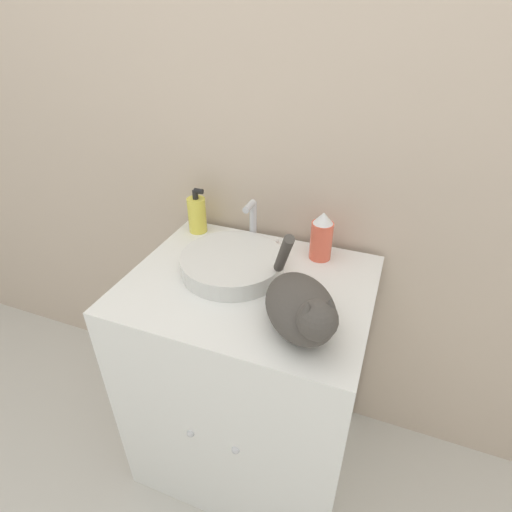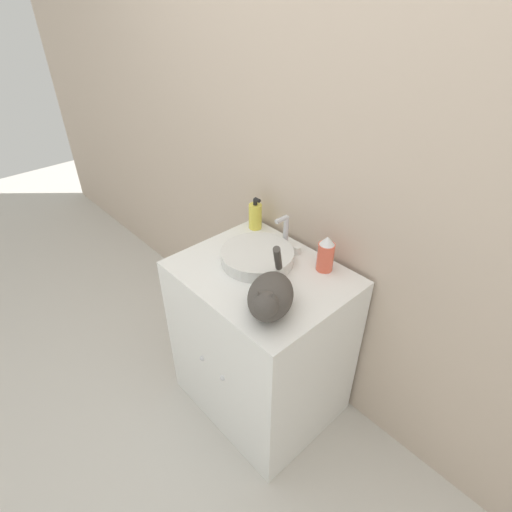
{
  "view_description": "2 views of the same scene",
  "coord_description": "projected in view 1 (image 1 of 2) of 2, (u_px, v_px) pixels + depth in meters",
  "views": [
    {
      "loc": [
        0.36,
        -0.59,
        1.51
      ],
      "look_at": [
        0.03,
        0.27,
        0.92
      ],
      "focal_mm": 28.0,
      "sensor_mm": 36.0,
      "label": 1
    },
    {
      "loc": [
        0.96,
        -0.63,
        1.81
      ],
      "look_at": [
        0.03,
        0.23,
        0.93
      ],
      "focal_mm": 28.0,
      "sensor_mm": 36.0,
      "label": 2
    }
  ],
  "objects": [
    {
      "name": "spray_bottle",
      "position": [
        322.0,
        236.0,
        1.24
      ],
      "size": [
        0.07,
        0.07,
        0.16
      ],
      "color": "#EF6047",
      "rests_on": "vanity_cabinet"
    },
    {
      "name": "soap_bottle",
      "position": [
        197.0,
        214.0,
        1.39
      ],
      "size": [
        0.06,
        0.06,
        0.16
      ],
      "color": "#EADB4C",
      "rests_on": "vanity_cabinet"
    },
    {
      "name": "sink_basin",
      "position": [
        233.0,
        263.0,
        1.2
      ],
      "size": [
        0.31,
        0.31,
        0.05
      ],
      "color": "silver",
      "rests_on": "vanity_cabinet"
    },
    {
      "name": "wall_back",
      "position": [
        288.0,
        104.0,
        1.19
      ],
      "size": [
        6.0,
        0.05,
        2.5
      ],
      "color": "#C6B29E",
      "rests_on": "ground_plane"
    },
    {
      "name": "cat",
      "position": [
        302.0,
        308.0,
        0.95
      ],
      "size": [
        0.27,
        0.31,
        0.21
      ],
      "rotation": [
        0.0,
        0.0,
        -0.96
      ],
      "color": "#47423D",
      "rests_on": "vanity_cabinet"
    },
    {
      "name": "vanity_cabinet",
      "position": [
        250.0,
        377.0,
        1.38
      ],
      "size": [
        0.71,
        0.58,
        0.82
      ],
      "color": "white",
      "rests_on": "ground_plane"
    },
    {
      "name": "faucet",
      "position": [
        253.0,
        227.0,
        1.31
      ],
      "size": [
        0.18,
        0.08,
        0.16
      ],
      "color": "silver",
      "rests_on": "vanity_cabinet"
    }
  ]
}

